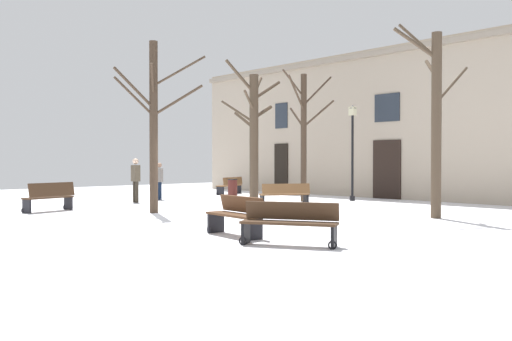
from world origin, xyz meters
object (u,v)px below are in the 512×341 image
object	(u,v)px
tree_center	(304,132)
bench_back_to_back_right	(290,223)
tree_right_of_center	(254,130)
person_by_shop_door	(159,179)
litter_bin	(233,189)
bench_near_lamp	(285,194)
streetlamp	(352,142)
bench_back_to_back_left	(230,185)
tree_foreground	(154,123)
bench_facing_shops	(236,215)
tree_left_of_center	(435,118)
person_crossing_plaza	(136,178)
bench_by_litter_bin	(49,197)

from	to	relation	value
tree_center	bench_back_to_back_right	xyz separation A→B (m)	(7.54, -8.88, -2.36)
tree_right_of_center	person_by_shop_door	xyz separation A→B (m)	(-2.78, -2.87, -2.07)
litter_bin	bench_back_to_back_right	xyz separation A→B (m)	(11.04, -8.09, 0.02)
bench_near_lamp	tree_center	bearing A→B (deg)	-126.69
litter_bin	person_by_shop_door	world-z (taller)	person_by_shop_door
streetlamp	bench_back_to_back_left	xyz separation A→B (m)	(-6.87, -0.76, -1.97)
tree_foreground	bench_back_to_back_right	world-z (taller)	tree_foreground
bench_facing_shops	tree_right_of_center	bearing A→B (deg)	141.99
tree_left_of_center	litter_bin	size ratio (longest dim) A/B	6.86
streetlamp	bench_facing_shops	bearing A→B (deg)	-65.84
tree_foreground	tree_right_of_center	size ratio (longest dim) A/B	0.92
bench_facing_shops	bench_back_to_back_right	bearing A→B (deg)	2.72
bench_near_lamp	bench_back_to_back_left	bearing A→B (deg)	-88.36
tree_left_of_center	streetlamp	size ratio (longest dim) A/B	1.47
tree_right_of_center	bench_facing_shops	distance (m)	11.46
litter_bin	person_by_shop_door	size ratio (longest dim) A/B	0.54
person_crossing_plaza	bench_facing_shops	bearing A→B (deg)	163.99
person_by_shop_door	litter_bin	bearing A→B (deg)	-66.51
tree_foreground	person_crossing_plaza	world-z (taller)	tree_foreground
streetlamp	bench_back_to_back_left	world-z (taller)	streetlamp
tree_center	bench_near_lamp	world-z (taller)	tree_center
tree_left_of_center	bench_back_to_back_left	size ratio (longest dim) A/B	2.98
bench_by_litter_bin	bench_back_to_back_left	xyz separation A→B (m)	(-3.06, 10.37, -0.04)
streetlamp	tree_left_of_center	bearing A→B (deg)	-33.79
tree_right_of_center	streetlamp	bearing A→B (deg)	39.71
streetlamp	bench_facing_shops	world-z (taller)	streetlamp
person_crossing_plaza	tree_left_of_center	bearing A→B (deg)	-160.66
bench_near_lamp	bench_back_to_back_left	world-z (taller)	bench_back_to_back_left
bench_facing_shops	bench_back_to_back_left	bearing A→B (deg)	146.90
litter_bin	person_by_shop_door	xyz separation A→B (m)	(-1.37, -2.91, 0.43)
tree_right_of_center	bench_near_lamp	bearing A→B (deg)	-24.35
tree_left_of_center	person_crossing_plaza	size ratio (longest dim) A/B	3.32
litter_bin	bench_facing_shops	size ratio (longest dim) A/B	0.51
tree_center	litter_bin	distance (m)	4.31
streetlamp	bench_near_lamp	world-z (taller)	streetlamp
tree_left_of_center	streetlamp	distance (m)	7.02
tree_foreground	streetlamp	size ratio (longest dim) A/B	1.37
tree_right_of_center	bench_facing_shops	size ratio (longest dim) A/B	3.51
streetlamp	person_by_shop_door	xyz separation A→B (m)	(-5.95, -5.50, -1.55)
streetlamp	person_crossing_plaza	bearing A→B (deg)	-126.29
bench_back_to_back_right	person_by_shop_door	size ratio (longest dim) A/B	1.20
tree_foreground	bench_back_to_back_right	size ratio (longest dim) A/B	2.88
streetlamp	bench_by_litter_bin	xyz separation A→B (m)	(-3.81, -11.12, -1.93)
bench_near_lamp	litter_bin	bearing A→B (deg)	-80.54
tree_left_of_center	litter_bin	distance (m)	10.76
tree_left_of_center	person_by_shop_door	bearing A→B (deg)	-172.21
bench_facing_shops	bench_by_litter_bin	bearing A→B (deg)	-169.10
tree_left_of_center	person_crossing_plaza	xyz separation A→B (m)	(-11.03, -3.20, -1.90)
bench_back_to_back_left	litter_bin	bearing A→B (deg)	30.91
bench_facing_shops	person_crossing_plaza	world-z (taller)	person_crossing_plaza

